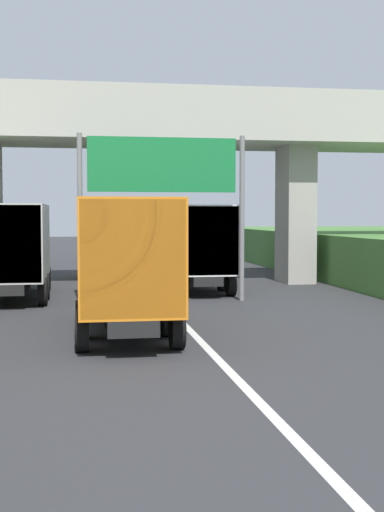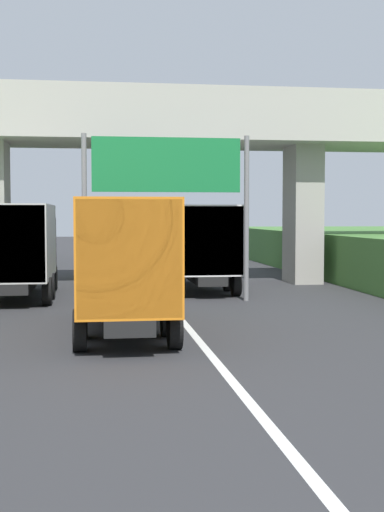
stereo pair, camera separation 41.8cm
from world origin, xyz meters
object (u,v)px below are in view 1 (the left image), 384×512
object	(u,v)px
truck_black	(16,246)
truck_orange	(123,259)
truck_blue	(148,233)
truck_white	(193,243)
car_red	(139,244)
overhead_highway_sign	(162,177)
car_yellow	(102,261)

from	to	relation	value
truck_black	truck_orange	xyz separation A→B (m)	(3.42, -8.27, 0.00)
truck_blue	truck_orange	distance (m)	27.91
truck_white	car_red	xyz separation A→B (m)	(-0.08, 24.89, -1.08)
truck_black	truck_white	distance (m)	7.15
truck_black	truck_orange	bearing A→B (deg)	-67.53
truck_blue	truck_orange	bearing A→B (deg)	-96.84
overhead_highway_sign	car_red	distance (m)	28.94
truck_orange	car_yellow	xyz separation A→B (m)	(-0.04, 16.14, -1.08)
truck_blue	car_red	distance (m)	7.39
car_red	car_yellow	xyz separation A→B (m)	(-3.44, -18.88, 0.00)
overhead_highway_sign	truck_white	world-z (taller)	overhead_highway_sign
truck_blue	truck_orange	size ratio (longest dim) A/B	1.00
overhead_highway_sign	truck_black	xyz separation A→B (m)	(-5.19, 1.93, -2.45)
truck_blue	truck_white	xyz separation A→B (m)	(0.16, -17.58, 0.00)
car_yellow	truck_black	bearing A→B (deg)	-113.21
truck_black	truck_blue	bearing A→B (deg)	70.86
truck_orange	truck_white	bearing A→B (deg)	71.01
truck_orange	car_yellow	bearing A→B (deg)	90.15
overhead_highway_sign	car_red	size ratio (longest dim) A/B	1.43
truck_white	car_yellow	world-z (taller)	truck_white
truck_black	car_yellow	world-z (taller)	truck_black
truck_white	truck_black	bearing A→B (deg)	-164.95
car_red	car_yellow	world-z (taller)	same
truck_blue	car_yellow	distance (m)	12.10
truck_orange	car_yellow	world-z (taller)	truck_orange
truck_white	car_red	world-z (taller)	truck_white
truck_blue	car_yellow	bearing A→B (deg)	-106.24
truck_blue	truck_white	distance (m)	17.58
overhead_highway_sign	car_yellow	world-z (taller)	overhead_highway_sign
truck_white	car_yellow	bearing A→B (deg)	120.39
car_yellow	overhead_highway_sign	bearing A→B (deg)	-79.52
truck_black	car_yellow	size ratio (longest dim) A/B	1.78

